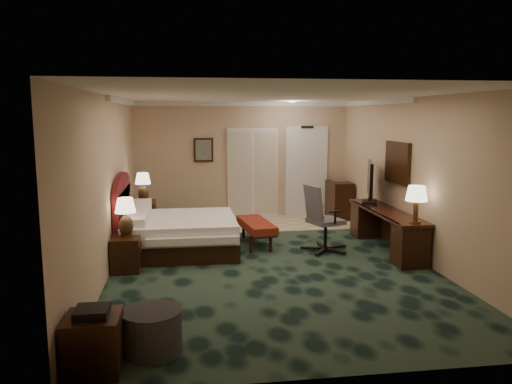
{
  "coord_description": "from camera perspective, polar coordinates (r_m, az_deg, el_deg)",
  "views": [
    {
      "loc": [
        -1.33,
        -7.9,
        2.4
      ],
      "look_at": [
        -0.11,
        0.6,
        1.07
      ],
      "focal_mm": 35.0,
      "sensor_mm": 36.0,
      "label": 1
    }
  ],
  "objects": [
    {
      "name": "desk_lamp",
      "position": [
        8.19,
        17.83,
        -1.33
      ],
      "size": [
        0.43,
        0.43,
        0.6
      ],
      "primitive_type": null,
      "rotation": [
        0.0,
        0.0,
        0.32
      ],
      "color": "black",
      "rests_on": "desk"
    },
    {
      "name": "wall_front",
      "position": [
        4.48,
        9.38,
        -4.89
      ],
      "size": [
        5.0,
        0.0,
        2.7
      ],
      "primitive_type": "cube",
      "color": "tan",
      "rests_on": "ground"
    },
    {
      "name": "entry_door",
      "position": [
        12.04,
        5.76,
        2.32
      ],
      "size": [
        1.02,
        0.06,
        2.18
      ],
      "primitive_type": "cube",
      "color": "white",
      "rests_on": "ground"
    },
    {
      "name": "desk",
      "position": [
        9.26,
        14.6,
        -4.22
      ],
      "size": [
        0.54,
        2.49,
        0.72
      ],
      "primitive_type": "cube",
      "color": "black",
      "rests_on": "ground"
    },
    {
      "name": "closet_doors",
      "position": [
        11.79,
        -0.38,
        2.22
      ],
      "size": [
        1.2,
        0.06,
        2.1
      ],
      "primitive_type": "cube",
      "color": "beige",
      "rests_on": "ground"
    },
    {
      "name": "desk_chair",
      "position": [
        8.89,
        7.98,
        -2.97
      ],
      "size": [
        0.87,
        0.84,
        1.2
      ],
      "primitive_type": null,
      "rotation": [
        0.0,
        0.0,
        0.32
      ],
      "color": "#3F404A",
      "rests_on": "ground"
    },
    {
      "name": "lamp_near",
      "position": [
        7.96,
        -14.67,
        -2.81
      ],
      "size": [
        0.38,
        0.38,
        0.61
      ],
      "primitive_type": null,
      "rotation": [
        0.0,
        0.0,
        0.21
      ],
      "color": "black",
      "rests_on": "nightstand_near"
    },
    {
      "name": "tv",
      "position": [
        9.78,
        12.9,
        1.05
      ],
      "size": [
        0.41,
        1.01,
        0.8
      ],
      "primitive_type": "cube",
      "rotation": [
        0.0,
        0.0,
        -0.32
      ],
      "color": "black",
      "rests_on": "desk"
    },
    {
      "name": "bed",
      "position": [
        8.96,
        -8.61,
        -4.81
      ],
      "size": [
        1.93,
        1.79,
        0.61
      ],
      "primitive_type": "cube",
      "color": "white",
      "rests_on": "ground"
    },
    {
      "name": "tile_patch",
      "position": [
        11.28,
        3.46,
        -3.47
      ],
      "size": [
        3.2,
        1.7,
        0.01
      ],
      "primitive_type": "cube",
      "color": "#C1AD8A",
      "rests_on": "ground"
    },
    {
      "name": "minibar",
      "position": [
        11.81,
        9.48,
        -0.91
      ],
      "size": [
        0.46,
        0.82,
        0.87
      ],
      "primitive_type": "cube",
      "color": "black",
      "rests_on": "ground"
    },
    {
      "name": "crown_molding",
      "position": [
        8.01,
        1.44,
        10.58
      ],
      "size": [
        5.0,
        7.5,
        0.1
      ],
      "primitive_type": null,
      "color": "white",
      "rests_on": "wall_back"
    },
    {
      "name": "side_table",
      "position": [
        5.13,
        -18.07,
        -16.15
      ],
      "size": [
        0.51,
        0.51,
        0.55
      ],
      "primitive_type": "cube",
      "color": "black",
      "rests_on": "ground"
    },
    {
      "name": "headboard",
      "position": [
        9.13,
        -14.99,
        -2.24
      ],
      "size": [
        0.12,
        2.0,
        1.4
      ],
      "primitive_type": null,
      "color": "#461315",
      "rests_on": "ground"
    },
    {
      "name": "wall_mirror",
      "position": [
        9.34,
        15.86,
        3.24
      ],
      "size": [
        0.05,
        0.95,
        0.75
      ],
      "primitive_type": "cube",
      "color": "white",
      "rests_on": "wall_right"
    },
    {
      "name": "lamp_far",
      "position": [
        10.26,
        -12.78,
        0.51
      ],
      "size": [
        0.35,
        0.35,
        0.59
      ],
      "primitive_type": null,
      "rotation": [
        0.0,
        0.0,
        0.12
      ],
      "color": "black",
      "rests_on": "nightstand_far"
    },
    {
      "name": "wall_right",
      "position": [
        8.84,
        17.61,
        1.56
      ],
      "size": [
        0.0,
        7.5,
        2.7
      ],
      "primitive_type": "cube",
      "color": "tan",
      "rests_on": "ground"
    },
    {
      "name": "ceiling",
      "position": [
        8.01,
        1.44,
        10.94
      ],
      "size": [
        5.0,
        7.5,
        0.0
      ],
      "primitive_type": "cube",
      "color": "white",
      "rests_on": "wall_back"
    },
    {
      "name": "ottoman",
      "position": [
        5.39,
        -11.84,
        -15.28
      ],
      "size": [
        0.71,
        0.71,
        0.44
      ],
      "primitive_type": "cylinder",
      "rotation": [
        0.0,
        0.0,
        -0.16
      ],
      "color": "#2C2C2E",
      "rests_on": "ground"
    },
    {
      "name": "bed_bench",
      "position": [
        9.34,
        0.04,
        -4.69
      ],
      "size": [
        0.62,
        1.36,
        0.44
      ],
      "primitive_type": "cube",
      "rotation": [
        0.0,
        0.0,
        0.13
      ],
      "color": "maroon",
      "rests_on": "ground"
    },
    {
      "name": "wall_left",
      "position": [
        8.05,
        -16.43,
        0.94
      ],
      "size": [
        0.0,
        7.5,
        2.7
      ],
      "primitive_type": "cube",
      "color": "tan",
      "rests_on": "ground"
    },
    {
      "name": "nightstand_far",
      "position": [
        10.38,
        -12.87,
        -2.91
      ],
      "size": [
        0.53,
        0.61,
        0.67
      ],
      "primitive_type": "cube",
      "color": "black",
      "rests_on": "ground"
    },
    {
      "name": "wall_art",
      "position": [
        11.64,
        -6.02,
        4.81
      ],
      "size": [
        0.45,
        0.06,
        0.55
      ],
      "primitive_type": "cube",
      "color": "#415B52",
      "rests_on": "wall_back"
    },
    {
      "name": "wall_back",
      "position": [
        11.77,
        -1.62,
        3.68
      ],
      "size": [
        5.0,
        0.0,
        2.7
      ],
      "primitive_type": "cube",
      "color": "tan",
      "rests_on": "ground"
    },
    {
      "name": "nightstand_near",
      "position": [
        8.04,
        -14.64,
        -6.88
      ],
      "size": [
        0.43,
        0.49,
        0.54
      ],
      "primitive_type": "cube",
      "color": "black",
      "rests_on": "ground"
    },
    {
      "name": "floor",
      "position": [
        8.36,
        1.37,
        -7.89
      ],
      "size": [
        5.0,
        7.5,
        0.0
      ],
      "primitive_type": "cube",
      "color": "black",
      "rests_on": "ground"
    }
  ]
}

